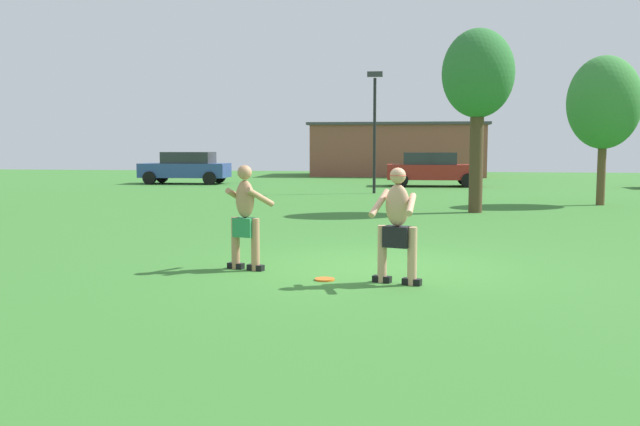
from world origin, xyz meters
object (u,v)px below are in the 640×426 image
player_with_cap (397,221)px  player_in_green (245,216)px  frisbee (325,279)px  tree_left_field (478,77)px  car_blue_mid_lot (186,167)px  car_red_far_end (432,169)px  tree_behind_players (604,103)px  lamp_post (375,117)px

player_with_cap → player_in_green: player_with_cap is taller
frisbee → tree_left_field: (2.90, 10.52, 3.81)m
car_blue_mid_lot → tree_left_field: (13.11, -13.08, 3.00)m
player_with_cap → player_in_green: 2.47m
tree_left_field → car_red_far_end: bearing=94.5°
player_with_cap → car_blue_mid_lot: 26.24m
player_with_cap → car_blue_mid_lot: size_ratio=0.37×
car_red_far_end → tree_behind_players: size_ratio=0.92×
player_with_cap → car_blue_mid_lot: bearing=115.3°
car_blue_mid_lot → lamp_post: (9.72, -5.55, 2.19)m
player_in_green → tree_left_field: size_ratio=0.31×
player_in_green → frisbee: size_ratio=5.66×
car_red_far_end → tree_behind_players: 11.20m
player_in_green → frisbee: 1.70m
lamp_post → tree_left_field: tree_left_field is taller
car_red_far_end → lamp_post: 6.11m
player_with_cap → frisbee: player_with_cap is taller
car_red_far_end → car_blue_mid_lot: bearing=178.3°
car_red_far_end → tree_left_field: (1.00, -12.72, 3.00)m
car_blue_mid_lot → frisbee: bearing=-66.6°
frisbee → tree_left_field: size_ratio=0.06×
frisbee → player_in_green: bearing=153.1°
player_with_cap → frisbee: (-1.02, 0.11, -0.87)m
frisbee → lamp_post: size_ratio=0.06×
player_with_cap → tree_behind_players: bearing=66.2°
lamp_post → tree_behind_players: 8.76m
player_with_cap → car_blue_mid_lot: (-11.23, 23.72, -0.06)m
player_in_green → tree_left_field: 11.13m
tree_left_field → player_in_green: bearing=-113.2°
frisbee → tree_behind_players: tree_behind_players is taller
lamp_post → player_with_cap: bearing=-85.3°
frisbee → car_blue_mid_lot: size_ratio=0.07×
car_blue_mid_lot → tree_behind_players: tree_behind_players is taller
frisbee → car_red_far_end: bearing=85.3°
player_in_green → frisbee: player_in_green is taller
player_in_green → car_blue_mid_lot: size_ratio=0.37×
frisbee → car_red_far_end: 23.33m
player_in_green → car_blue_mid_lot: (-8.88, 22.94, -0.01)m
player_with_cap → lamp_post: size_ratio=0.34×
player_in_green → player_with_cap: bearing=-18.4°
frisbee → tree_left_field: 11.56m
player_with_cap → tree_behind_players: (6.04, 13.71, 2.36)m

